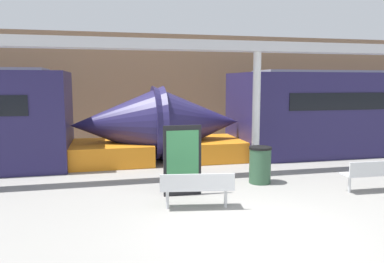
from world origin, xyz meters
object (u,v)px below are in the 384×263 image
at_px(bench_far, 374,172).
at_px(trash_bin, 260,165).
at_px(bench_near, 197,186).
at_px(support_column_near, 256,114).
at_px(poster_board, 182,160).

relative_size(bench_far, trash_bin, 1.57).
height_order(bench_near, bench_far, same).
relative_size(bench_far, support_column_near, 0.43).
relative_size(bench_far, poster_board, 0.91).
bearing_deg(support_column_near, bench_near, -132.35).
relative_size(bench_near, poster_board, 0.96).
xyz_separation_m(bench_near, poster_board, (-0.10, 1.06, 0.37)).
xyz_separation_m(bench_far, support_column_near, (-2.16, 2.50, 1.31)).
distance_m(poster_board, support_column_near, 3.23).
bearing_deg(support_column_near, bench_far, -49.12).
distance_m(bench_far, support_column_near, 3.55).
bearing_deg(support_column_near, trash_bin, -105.54).
bearing_deg(poster_board, trash_bin, 15.37).
height_order(poster_board, support_column_near, support_column_near).
bearing_deg(support_column_near, poster_board, -147.18).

